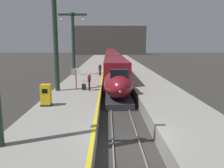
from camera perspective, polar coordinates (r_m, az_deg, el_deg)
ground_plane at (r=12.25m, az=3.98°, el=-16.90°), size 260.00×260.00×0.00m
platform_left at (r=36.09m, az=-5.95°, el=2.12°), size 4.80×110.00×1.05m
platform_right at (r=36.32m, az=6.90°, el=2.15°), size 4.80×110.00×1.05m
platform_left_safety_stripe at (r=35.90m, az=-2.34°, el=2.97°), size 0.20×107.80×0.01m
rail_main_left at (r=38.75m, az=-0.74°, el=2.03°), size 0.08×110.00×0.12m
rail_main_right at (r=38.79m, az=1.48°, el=2.04°), size 0.08×110.00×0.12m
highspeed_train_main at (r=54.76m, az=-0.08°, el=6.45°), size 2.92×74.86×3.60m
station_column_mid at (r=22.23m, az=-14.18°, el=13.00°), size 4.00×0.68×9.56m
station_column_far at (r=33.15m, az=-9.80°, el=11.39°), size 4.00×0.68×8.74m
passenger_near_edge at (r=21.96m, az=-5.78°, el=0.90°), size 0.28×0.56×1.69m
passenger_mid_platform at (r=32.31m, az=-3.06°, el=3.92°), size 0.42×0.45×1.69m
rolling_suitcase at (r=22.37m, az=-7.11°, el=-0.74°), size 0.40×0.22×0.98m
ticket_machine_yellow at (r=17.25m, az=-16.34°, el=-2.89°), size 0.76×0.62×1.60m
departure_info_board at (r=22.57m, az=-9.11°, el=2.40°), size 0.90×0.10×2.12m
terminus_back_wall at (r=112.87m, az=-0.66°, el=10.94°), size 36.00×2.00×14.00m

